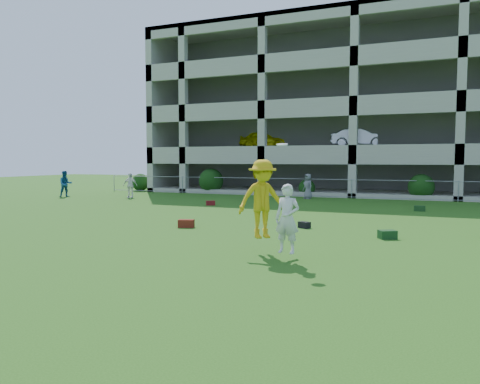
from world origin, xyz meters
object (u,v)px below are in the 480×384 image
at_px(parking_garage, 371,113).
at_px(bystander_c, 308,186).
at_px(bystander_a, 65,184).
at_px(bystander_b, 130,185).
at_px(frisbee_contest, 266,202).

bearing_deg(parking_garage, bystander_c, -103.18).
xyz_separation_m(bystander_a, bystander_c, (14.73, 4.55, -0.07)).
bearing_deg(bystander_b, bystander_c, 3.34).
xyz_separation_m(bystander_c, frisbee_contest, (3.26, -16.79, 0.58)).
relative_size(bystander_a, bystander_c, 1.09).
bearing_deg(parking_garage, bystander_b, -133.21).
height_order(bystander_a, bystander_b, bystander_a).
bearing_deg(frisbee_contest, bystander_a, 145.77).
relative_size(frisbee_contest, parking_garage, 0.09).
bearing_deg(bystander_b, parking_garage, 31.57).
distance_m(bystander_a, parking_garage, 23.17).
height_order(bystander_a, parking_garage, parking_garage).
relative_size(bystander_a, frisbee_contest, 0.65).
height_order(bystander_b, frisbee_contest, frisbee_contest).
bearing_deg(bystander_c, parking_garage, 115.76).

